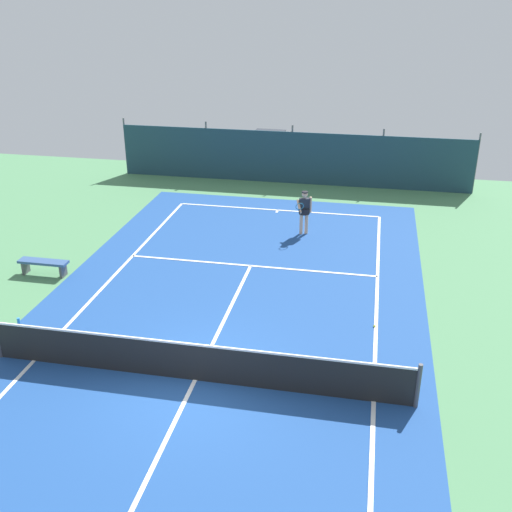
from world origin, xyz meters
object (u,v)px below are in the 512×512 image
object	(u,v)px
tennis_net	(194,362)
tennis_player	(304,209)
tennis_ball_near_player	(375,326)
courtside_bench	(44,264)
parked_car	(268,149)
water_bottle	(19,322)

from	to	relation	value
tennis_net	tennis_player	world-z (taller)	tennis_player
tennis_ball_near_player	courtside_bench	world-z (taller)	courtside_bench
tennis_player	courtside_bench	distance (m)	9.20
tennis_net	tennis_ball_near_player	xyz separation A→B (m)	(4.07, 3.24, -0.48)
parked_car	courtside_bench	bearing A→B (deg)	73.39
parked_car	courtside_bench	size ratio (longest dim) A/B	2.66
tennis_net	tennis_player	xyz separation A→B (m)	(1.36, 9.55, 0.45)
water_bottle	tennis_ball_near_player	bearing A→B (deg)	10.80
tennis_player	courtside_bench	world-z (taller)	tennis_player
tennis_net	water_bottle	size ratio (longest dim) A/B	42.17
tennis_net	tennis_player	bearing A→B (deg)	81.92
tennis_player	water_bottle	size ratio (longest dim) A/B	6.83
parked_car	water_bottle	bearing A→B (deg)	79.48
courtside_bench	tennis_net	bearing A→B (deg)	-35.47
tennis_net	tennis_player	size ratio (longest dim) A/B	6.17
tennis_ball_near_player	tennis_player	bearing A→B (deg)	113.30
tennis_player	tennis_ball_near_player	bearing A→B (deg)	92.75
tennis_ball_near_player	water_bottle	world-z (taller)	water_bottle
parked_car	water_bottle	xyz separation A→B (m)	(-3.77, -17.05, -0.72)
tennis_ball_near_player	water_bottle	size ratio (longest dim) A/B	0.28
tennis_ball_near_player	tennis_net	bearing A→B (deg)	-141.47
tennis_net	water_bottle	bearing A→B (deg)	165.02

